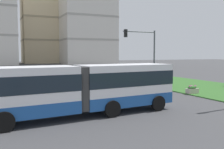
# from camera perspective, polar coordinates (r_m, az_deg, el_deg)

# --- Properties ---
(articulated_bus) EXTENTS (12.00, 3.61, 3.00)m
(articulated_bus) POSITION_cam_1_polar(r_m,az_deg,el_deg) (15.18, -6.40, -3.05)
(articulated_bus) COLOR white
(articulated_bus) RESTS_ON ground
(car_black_sedan) EXTENTS (4.43, 2.08, 1.58)m
(car_black_sedan) POSITION_cam_1_polar(r_m,az_deg,el_deg) (24.41, -20.77, -2.53)
(car_black_sedan) COLOR black
(car_black_sedan) RESTS_ON ground
(flower_planter_5) EXTENTS (1.10, 0.56, 0.74)m
(flower_planter_5) POSITION_cam_1_polar(r_m,az_deg,el_deg) (24.34, 17.58, -3.25)
(flower_planter_5) COLOR #B7AD9E
(flower_planter_5) RESTS_ON grass_median
(traffic_light_far_right) EXTENTS (3.93, 0.28, 6.21)m
(traffic_light_far_right) POSITION_cam_1_polar(r_m,az_deg,el_deg) (27.62, 7.33, 5.82)
(traffic_light_far_right) COLOR #474C51
(traffic_light_far_right) RESTS_ON ground
(apartment_tower_centre) EXTENTS (15.24, 14.53, 43.36)m
(apartment_tower_centre) POSITION_cam_1_polar(r_m,az_deg,el_deg) (108.31, -15.61, 14.06)
(apartment_tower_centre) COLOR beige
(apartment_tower_centre) RESTS_ON ground
(apartment_tower_eastcentre) EXTENTS (19.64, 16.81, 42.64)m
(apartment_tower_eastcentre) POSITION_cam_1_polar(r_m,az_deg,el_deg) (100.56, -5.76, 14.75)
(apartment_tower_eastcentre) COLOR silver
(apartment_tower_eastcentre) RESTS_ON ground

